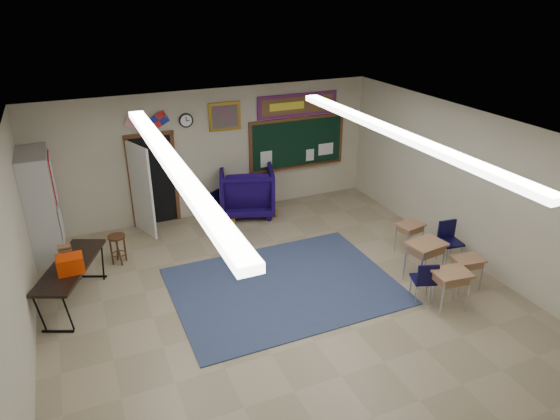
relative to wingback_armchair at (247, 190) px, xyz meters
name	(u,v)px	position (x,y,z in m)	size (l,w,h in m)	color
floor	(292,313)	(-0.72, -4.15, -0.59)	(9.00, 9.00, 0.00)	gray
back_wall	(212,154)	(-0.72, 0.35, 0.91)	(8.00, 0.04, 3.00)	#BBB297
left_wall	(12,291)	(-4.72, -4.15, 0.91)	(0.04, 9.00, 3.00)	#BBB297
right_wall	(486,195)	(3.28, -4.15, 0.91)	(0.04, 9.00, 3.00)	#BBB297
ceiling	(294,143)	(-0.72, -4.15, 2.41)	(8.00, 9.00, 0.04)	silver
area_rug	(284,286)	(-0.52, -3.35, -0.58)	(4.00, 3.00, 0.02)	navy
fluorescent_strips	(294,147)	(-0.72, -4.15, 2.35)	(3.86, 6.00, 0.10)	white
doorway	(150,183)	(-2.22, 0.20, 0.47)	(1.10, 0.89, 2.16)	black
chalkboard	(297,144)	(1.48, 0.31, 0.88)	(2.55, 0.14, 1.30)	#582F19
bulletin_board	(298,105)	(1.48, 0.32, 1.86)	(2.10, 0.05, 0.55)	#AF140F
framed_art_print	(225,116)	(-0.37, 0.32, 1.76)	(0.75, 0.05, 0.65)	#A57B20
wall_clock	(186,120)	(-1.27, 0.32, 1.76)	(0.32, 0.05, 0.32)	black
wall_flags	(147,119)	(-2.12, 0.29, 1.89)	(1.16, 0.06, 0.70)	red
storage_cabinet	(42,205)	(-4.43, -0.30, 0.51)	(0.59, 1.25, 2.20)	#ABABA6
wingback_armchair	(247,190)	(0.00, 0.00, 0.00)	(1.25, 1.29, 1.18)	#100538
student_chair_reading	(209,205)	(-0.96, -0.02, -0.20)	(0.38, 0.38, 0.77)	black
student_chair_desk_a	(423,280)	(1.53, -4.72, -0.19)	(0.40, 0.40, 0.80)	black
student_chair_desk_b	(450,243)	(2.86, -3.87, -0.16)	(0.43, 0.43, 0.85)	black
student_desk_front_left	(424,260)	(1.95, -4.21, -0.14)	(0.73, 0.59, 0.81)	#936844
student_desk_front_right	(409,236)	(2.39, -3.19, -0.23)	(0.60, 0.50, 0.64)	#936844
student_desk_back_left	(449,288)	(1.77, -5.11, -0.18)	(0.66, 0.53, 0.73)	#936844
student_desk_back_right	(466,271)	(2.50, -4.72, -0.24)	(0.57, 0.45, 0.63)	#936844
folding_table	(73,282)	(-4.06, -2.37, -0.17)	(1.32, 1.95, 1.06)	black
wooden_stool	(118,249)	(-3.19, -1.24, -0.28)	(0.34, 0.34, 0.60)	#472715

